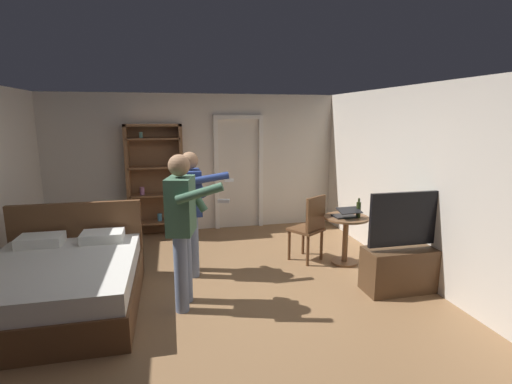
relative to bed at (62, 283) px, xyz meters
name	(u,v)px	position (x,y,z in m)	size (l,w,h in m)	color
ground_plane	(216,294)	(1.69, -0.05, -0.30)	(6.04, 6.04, 0.00)	olive
wall_back	(197,163)	(1.69, 2.76, 0.95)	(5.48, 0.12, 2.51)	silver
wall_right	(420,183)	(4.37, -0.05, 0.95)	(0.12, 5.73, 2.51)	silver
doorway_frame	(239,164)	(2.47, 2.68, 0.92)	(0.93, 0.08, 2.13)	white
bed	(62,283)	(0.00, 0.00, 0.00)	(1.61, 1.91, 1.02)	brown
bookshelf	(155,177)	(0.95, 2.53, 0.76)	(0.97, 0.32, 1.98)	brown
tv_flatscreen	(408,261)	(4.01, -0.43, 0.06)	(1.12, 0.40, 1.24)	#4C331E
side_table	(346,232)	(3.64, 0.53, 0.17)	(0.64, 0.64, 0.70)	brown
laptop	(346,214)	(3.62, 0.49, 0.45)	(0.34, 0.35, 0.15)	black
bottle_on_table	(359,209)	(3.78, 0.45, 0.51)	(0.06, 0.06, 0.28)	#2B3315
wooden_chair	(310,226)	(3.17, 0.72, 0.24)	(0.58, 0.58, 0.99)	brown
person_blue_shirt	(182,221)	(1.32, -0.25, 0.69)	(0.65, 0.68, 1.72)	slate
person_striped_shirt	(192,205)	(1.48, 0.66, 0.65)	(0.67, 0.55, 1.66)	slate
suitcase_dark	(115,245)	(0.33, 1.57, -0.12)	(0.53, 0.38, 0.36)	#1E2D38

